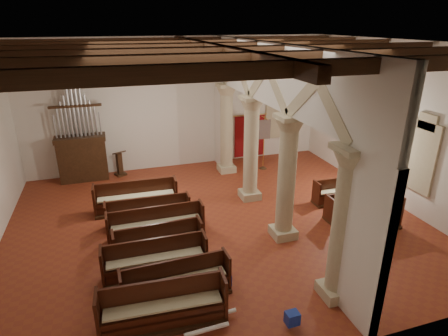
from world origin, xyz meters
TOP-DOWN VIEW (x-y plane):
  - floor at (0.00, 0.00)m, footprint 14.00×14.00m
  - ceiling at (0.00, 0.00)m, footprint 14.00×14.00m
  - wall_back at (0.00, 6.00)m, footprint 14.00×0.02m
  - wall_front at (0.00, -6.00)m, footprint 14.00×0.02m
  - wall_right at (7.00, 0.00)m, footprint 0.02×12.00m
  - ceiling_beams at (0.00, 0.00)m, footprint 13.80×11.80m
  - arcade at (1.80, 0.00)m, footprint 0.90×11.90m
  - window_right_a at (6.98, -1.50)m, footprint 0.03×1.00m
  - window_right_b at (6.98, 2.50)m, footprint 0.03×1.00m
  - window_back at (5.00, 5.98)m, footprint 1.00×0.03m
  - pipe_organ at (-4.50, 5.50)m, footprint 2.10×0.85m
  - lectern at (-2.98, 5.49)m, footprint 0.60×0.64m
  - dossal_curtain at (3.50, 5.92)m, footprint 1.80×0.07m
  - processional_banner at (3.57, 4.28)m, footprint 0.59×0.76m
  - hymnal_box_a at (0.26, -5.12)m, footprint 0.32×0.26m
  - hymnal_box_b at (-0.84, -3.40)m, footprint 0.40×0.35m
  - hymnal_box_c at (-1.80, -0.37)m, footprint 0.34×0.28m
  - tube_heater_a at (-1.68, -4.77)m, footprint 1.04×0.15m
  - tube_heater_b at (-1.34, -4.41)m, footprint 0.98×0.15m
  - nave_pew_0 at (-2.54, -4.17)m, footprint 2.94×0.93m
  - nave_pew_1 at (-2.07, -3.33)m, footprint 2.78×0.78m
  - nave_pew_2 at (-2.45, -2.24)m, footprint 2.87×0.76m
  - nave_pew_3 at (-2.24, -1.43)m, footprint 2.63×0.78m
  - nave_pew_4 at (-2.15, -0.30)m, footprint 3.10×0.71m
  - nave_pew_5 at (-2.29, 0.62)m, footprint 2.88×0.71m
  - nave_pew_6 at (-2.59, 1.80)m, footprint 3.02×0.86m
  - aisle_pew_0 at (4.92, -1.99)m, footprint 1.89×0.82m
  - aisle_pew_1 at (4.67, -1.13)m, footprint 1.98×0.66m
  - aisle_pew_2 at (4.88, 0.14)m, footprint 1.87×0.66m

SIDE VIEW (x-z plane):
  - floor at x=0.00m, z-range 0.00..0.00m
  - tube_heater_a at x=-1.68m, z-range 0.11..0.21m
  - tube_heater_b at x=-1.34m, z-range 0.11..0.21m
  - hymnal_box_a at x=0.26m, z-range 0.10..0.41m
  - hymnal_box_b at x=-0.84m, z-range 0.10..0.44m
  - hymnal_box_c at x=-1.80m, z-range 0.10..0.44m
  - nave_pew_5 at x=-2.29m, z-range -0.17..0.80m
  - aisle_pew_2 at x=4.88m, z-range -0.16..0.79m
  - aisle_pew_1 at x=4.67m, z-range -0.16..0.81m
  - nave_pew_1 at x=-2.07m, z-range -0.17..0.85m
  - nave_pew_4 at x=-2.15m, z-range -0.18..0.86m
  - nave_pew_3 at x=-2.24m, z-range -0.18..0.87m
  - nave_pew_2 at x=-2.45m, z-range -0.18..0.88m
  - nave_pew_0 at x=-2.54m, z-range -0.19..0.94m
  - nave_pew_6 at x=-2.59m, z-range -0.19..0.94m
  - aisle_pew_0 at x=4.92m, z-range -0.18..0.95m
  - lectern at x=-2.98m, z-range -0.10..1.11m
  - processional_banner at x=3.57m, z-range -0.47..2.12m
  - dossal_curtain at x=3.50m, z-range 0.08..2.25m
  - pipe_organ at x=-4.50m, z-range -0.83..3.57m
  - window_right_a at x=6.98m, z-range 1.10..3.30m
  - window_right_b at x=6.98m, z-range 1.10..3.30m
  - window_back at x=5.00m, z-range 1.10..3.30m
  - wall_back at x=0.00m, z-range 0.00..6.00m
  - wall_front at x=0.00m, z-range 0.00..6.00m
  - wall_right at x=7.00m, z-range 0.00..6.00m
  - arcade at x=1.80m, z-range 0.56..6.56m
  - ceiling_beams at x=0.00m, z-range 5.67..5.97m
  - ceiling at x=0.00m, z-range 6.00..6.00m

